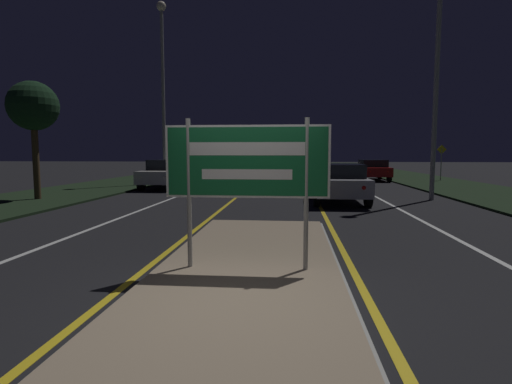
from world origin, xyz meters
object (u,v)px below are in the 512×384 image
(car_receding_0, at_px, (338,182))
(warning_sign, at_px, (441,159))
(car_receding_1, at_px, (372,169))
(highway_sign, at_px, (247,166))
(streetlight_left_near, at_px, (163,70))
(streetlight_right_near, at_px, (439,24))
(car_approaching_0, at_px, (167,173))
(car_receding_2, at_px, (315,165))
(car_receding_3, at_px, (308,162))

(car_receding_0, relative_size, warning_sign, 2.01)
(car_receding_0, bearing_deg, car_receding_1, 73.64)
(highway_sign, distance_m, car_receding_0, 9.62)
(car_receding_0, distance_m, car_receding_1, 12.97)
(streetlight_left_near, height_order, streetlight_right_near, streetlight_right_near)
(highway_sign, distance_m, car_approaching_0, 15.60)
(streetlight_right_near, bearing_deg, streetlight_left_near, 153.54)
(car_receding_1, height_order, warning_sign, warning_sign)
(highway_sign, xyz_separation_m, car_receding_2, (2.80, 31.81, -0.89))
(highway_sign, distance_m, streetlight_left_near, 18.56)
(car_receding_0, height_order, car_receding_1, car_receding_0)
(streetlight_right_near, relative_size, car_receding_1, 2.40)
(streetlight_left_near, bearing_deg, warning_sign, 14.01)
(car_receding_3, distance_m, car_approaching_0, 27.95)
(car_approaching_0, bearing_deg, highway_sign, -68.02)
(highway_sign, height_order, streetlight_left_near, streetlight_left_near)
(car_receding_1, bearing_deg, car_receding_3, 100.47)
(streetlight_right_near, relative_size, warning_sign, 4.89)
(car_approaching_0, bearing_deg, car_receding_1, 31.51)
(highway_sign, xyz_separation_m, car_receding_0, (2.40, 9.28, -0.88))
(streetlight_right_near, relative_size, car_receding_0, 2.44)
(highway_sign, xyz_separation_m, streetlight_left_near, (-6.67, 16.62, 4.87))
(streetlight_right_near, bearing_deg, car_receding_3, 96.77)
(streetlight_right_near, bearing_deg, warning_sign, 68.83)
(highway_sign, height_order, car_receding_1, highway_sign)
(car_receding_0, height_order, car_receding_3, car_receding_0)
(car_receding_2, distance_m, car_approaching_0, 19.39)
(highway_sign, relative_size, car_receding_3, 0.54)
(car_receding_3, bearing_deg, car_receding_2, -87.98)
(streetlight_right_near, bearing_deg, car_approaching_0, 160.67)
(car_receding_1, relative_size, car_approaching_0, 1.06)
(streetlight_right_near, distance_m, car_approaching_0, 13.98)
(car_receding_0, distance_m, warning_sign, 13.99)
(streetlight_right_near, distance_m, car_receding_2, 22.61)
(streetlight_left_near, relative_size, warning_sign, 4.48)
(car_receding_0, bearing_deg, streetlight_left_near, 141.01)
(streetlight_left_near, distance_m, car_receding_1, 14.88)
(car_approaching_0, xyz_separation_m, warning_sign, (16.06, 6.40, 0.67))
(streetlight_left_near, height_order, warning_sign, streetlight_left_near)
(car_receding_1, xyz_separation_m, car_receding_2, (-3.26, 10.09, 0.01))
(car_receding_1, bearing_deg, streetlight_right_near, -89.60)
(car_receding_0, bearing_deg, car_approaching_0, 147.88)
(highway_sign, bearing_deg, car_approaching_0, 111.98)
(car_receding_0, height_order, car_approaching_0, car_approaching_0)
(warning_sign, bearing_deg, car_receding_0, -124.13)
(car_receding_3, xyz_separation_m, warning_sign, (7.77, -20.29, 0.71))
(car_approaching_0, distance_m, warning_sign, 17.30)
(highway_sign, height_order, car_receding_2, highway_sign)
(streetlight_right_near, height_order, car_receding_2, streetlight_right_near)
(car_approaching_0, bearing_deg, streetlight_right_near, -19.33)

